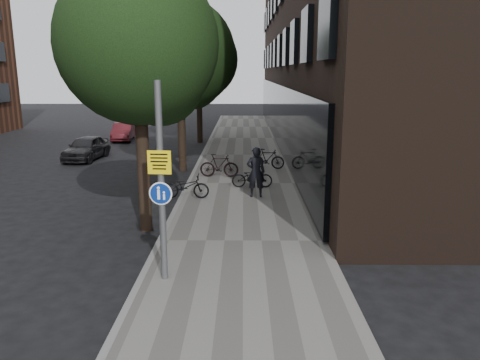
{
  "coord_description": "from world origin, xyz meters",
  "views": [
    {
      "loc": [
        0.25,
        -8.56,
        4.56
      ],
      "look_at": [
        0.17,
        2.44,
        2.0
      ],
      "focal_mm": 35.0,
      "sensor_mm": 36.0,
      "label": 1
    }
  ],
  "objects_px": {
    "signpost": "(161,183)",
    "parked_bike_facade_near": "(252,177)",
    "parked_car_near": "(86,148)",
    "pedestrian": "(256,172)"
  },
  "relations": [
    {
      "from": "pedestrian",
      "to": "parked_bike_facade_near",
      "type": "xyz_separation_m",
      "value": [
        -0.11,
        1.4,
        -0.5
      ]
    },
    {
      "from": "signpost",
      "to": "parked_bike_facade_near",
      "type": "distance_m",
      "value": 8.74
    },
    {
      "from": "signpost",
      "to": "parked_bike_facade_near",
      "type": "xyz_separation_m",
      "value": [
        2.07,
        8.31,
        -1.74
      ]
    },
    {
      "from": "parked_bike_facade_near",
      "to": "parked_car_near",
      "type": "bearing_deg",
      "value": 51.98
    },
    {
      "from": "signpost",
      "to": "pedestrian",
      "type": "xyz_separation_m",
      "value": [
        2.18,
        6.91,
        -1.25
      ]
    },
    {
      "from": "pedestrian",
      "to": "parked_bike_facade_near",
      "type": "distance_m",
      "value": 1.49
    },
    {
      "from": "pedestrian",
      "to": "parked_bike_facade_near",
      "type": "bearing_deg",
      "value": -87.28
    },
    {
      "from": "pedestrian",
      "to": "parked_car_near",
      "type": "distance_m",
      "value": 11.84
    },
    {
      "from": "pedestrian",
      "to": "parked_car_near",
      "type": "relative_size",
      "value": 0.49
    },
    {
      "from": "parked_bike_facade_near",
      "to": "parked_car_near",
      "type": "distance_m",
      "value": 10.85
    }
  ]
}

